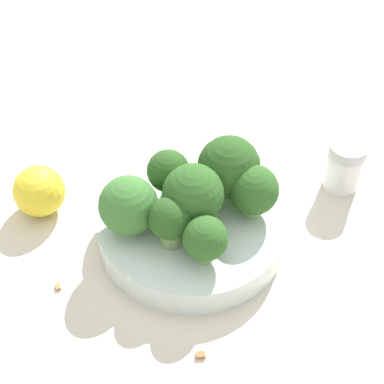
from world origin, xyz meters
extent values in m
plane|color=beige|center=(0.00, 0.00, 0.00)|extent=(3.00, 3.00, 0.00)
cylinder|color=silver|center=(0.00, 0.00, 0.02)|extent=(0.18, 0.18, 0.03)
cylinder|color=#84AD66|center=(-0.01, 0.00, 0.04)|extent=(0.02, 0.02, 0.03)
sphere|color=#2D5B23|center=(-0.01, 0.00, 0.07)|extent=(0.06, 0.06, 0.06)
cylinder|color=#84AD66|center=(0.00, -0.06, 0.04)|extent=(0.03, 0.03, 0.02)
sphere|color=#2D5B23|center=(0.00, -0.06, 0.06)|extent=(0.05, 0.05, 0.05)
cylinder|color=#7A9E5B|center=(-0.03, 0.02, 0.04)|extent=(0.03, 0.03, 0.03)
sphere|color=#28511E|center=(-0.03, 0.02, 0.06)|extent=(0.04, 0.04, 0.04)
cylinder|color=#84AD66|center=(0.03, 0.02, 0.04)|extent=(0.02, 0.02, 0.03)
sphere|color=#28511E|center=(0.03, 0.02, 0.06)|extent=(0.04, 0.04, 0.04)
cylinder|color=#7A9E5B|center=(0.03, -0.04, 0.04)|extent=(0.01, 0.01, 0.03)
sphere|color=#28511E|center=(0.03, -0.04, 0.07)|extent=(0.06, 0.06, 0.06)
cylinder|color=#84AD66|center=(-0.05, -0.01, 0.04)|extent=(0.02, 0.02, 0.02)
sphere|color=#2D5B23|center=(-0.05, -0.01, 0.06)|extent=(0.04, 0.04, 0.04)
cylinder|color=#8EB770|center=(-0.01, 0.06, 0.04)|extent=(0.03, 0.03, 0.02)
sphere|color=#3D7533|center=(-0.01, 0.06, 0.06)|extent=(0.05, 0.05, 0.05)
cylinder|color=silver|center=(0.05, -0.16, 0.02)|extent=(0.04, 0.04, 0.04)
cylinder|color=#B7B7BC|center=(0.05, -0.16, 0.05)|extent=(0.04, 0.04, 0.01)
sphere|color=yellow|center=(0.05, 0.14, 0.03)|extent=(0.05, 0.05, 0.05)
cube|color=#AD7F4C|center=(-0.05, 0.13, 0.00)|extent=(0.01, 0.01, 0.01)
cube|color=olive|center=(-0.13, 0.01, 0.00)|extent=(0.01, 0.01, 0.01)
camera|label=1|loc=(-0.40, 0.05, 0.48)|focal=60.00mm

